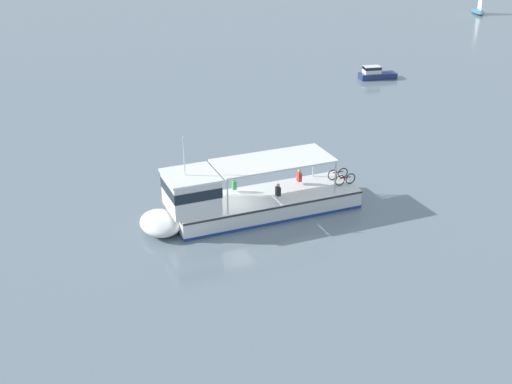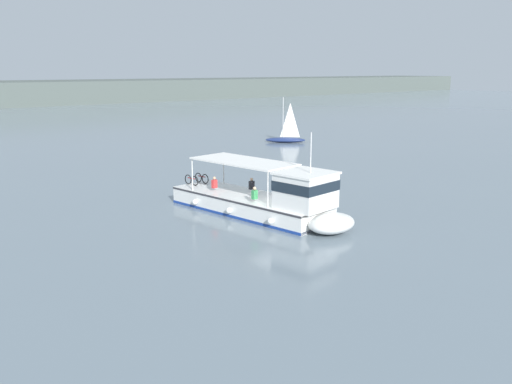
% 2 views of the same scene
% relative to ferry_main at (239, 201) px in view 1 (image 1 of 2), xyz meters
% --- Properties ---
extents(ground_plane, '(400.00, 400.00, 0.00)m').
position_rel_ferry_main_xyz_m(ground_plane, '(-0.04, -0.70, -1.02)').
color(ground_plane, slate).
extents(ferry_main, '(4.57, 13.02, 5.32)m').
position_rel_ferry_main_xyz_m(ferry_main, '(0.00, 0.00, 0.00)').
color(ferry_main, white).
rests_on(ferry_main, ground).
extents(sailboat_far_left, '(4.99, 2.88, 5.40)m').
position_rel_ferry_main_xyz_m(sailboat_far_left, '(-53.98, 50.41, -0.47)').
color(sailboat_far_left, teal).
rests_on(sailboat_far_left, ground).
extents(motorboat_near_starboard, '(1.53, 3.68, 1.26)m').
position_rel_ferry_main_xyz_m(motorboat_near_starboard, '(-25.03, 20.25, -0.47)').
color(motorboat_near_starboard, navy).
rests_on(motorboat_near_starboard, ground).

